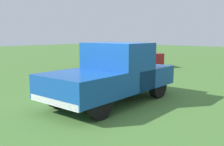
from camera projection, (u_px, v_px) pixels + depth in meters
ground_plane at (111, 104)px, 7.58m from camera, size 80.00×80.00×0.00m
pickup_truck at (114, 72)px, 7.67m from camera, size 4.45×1.98×1.79m
sedan_near at (123, 56)px, 15.79m from camera, size 4.76×4.23×1.50m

